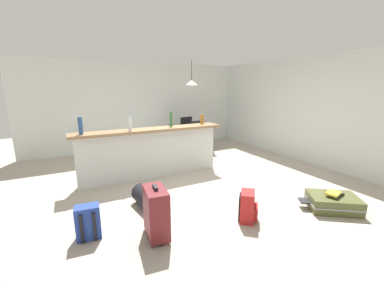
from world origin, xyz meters
The scene contains 19 objects.
ground_plane centered at (0.00, 0.00, -0.03)m, with size 13.00×13.00×0.05m, color #ADA393.
wall_back centered at (0.00, 3.05, 1.25)m, with size 6.60×0.10×2.50m, color silver.
wall_right centered at (3.05, 0.30, 1.25)m, with size 0.10×6.00×2.50m, color silver.
partition_half_wall centered at (-0.64, 0.49, 0.48)m, with size 2.80×0.20×0.95m, color silver.
bar_countertop centered at (-0.64, 0.49, 0.98)m, with size 2.96×0.40×0.05m, color #93704C.
bottle_blue centered at (-1.88, 0.47, 1.15)m, with size 0.07×0.07×0.30m, color #284C89.
bottle_clear centered at (-1.05, 0.42, 1.13)m, with size 0.06×0.06×0.25m, color silver.
bottle_green centered at (-0.17, 0.56, 1.15)m, with size 0.06×0.06×0.30m, color #2D6B38.
bottle_amber centered at (0.58, 0.59, 1.11)m, with size 0.07×0.07×0.21m, color #9E661E.
dining_table centered at (1.03, 1.94, 0.65)m, with size 1.10×0.80×0.74m.
dining_chair_near_partition centered at (0.98, 1.46, 0.52)m, with size 0.45×0.45×0.93m.
dining_chair_far_side centered at (1.08, 2.53, 0.52)m, with size 0.46×0.46×0.93m.
pendant_lamp centered at (1.03, 1.95, 1.92)m, with size 0.34×0.34×0.70m.
suitcase_flat_olive centered at (1.34, -2.06, 0.11)m, with size 0.87×0.80×0.22m.
duffel_bag_black centered at (-1.11, -0.68, 0.15)m, with size 0.36×0.52×0.34m.
backpack_blue centered at (-1.98, -1.13, 0.20)m, with size 0.30×0.27×0.42m.
suitcase_upright_maroon centered at (-1.24, -1.50, 0.33)m, with size 0.29×0.46×0.67m.
backpack_red centered at (0.00, -1.72, 0.20)m, with size 0.34×0.34×0.42m.
book_stack centered at (1.34, -2.06, 0.25)m, with size 0.30×0.21×0.06m.
Camera 1 is at (-2.07, -4.04, 1.80)m, focal length 22.60 mm.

